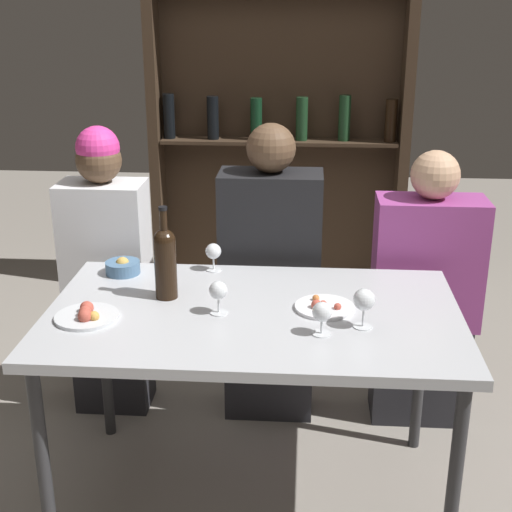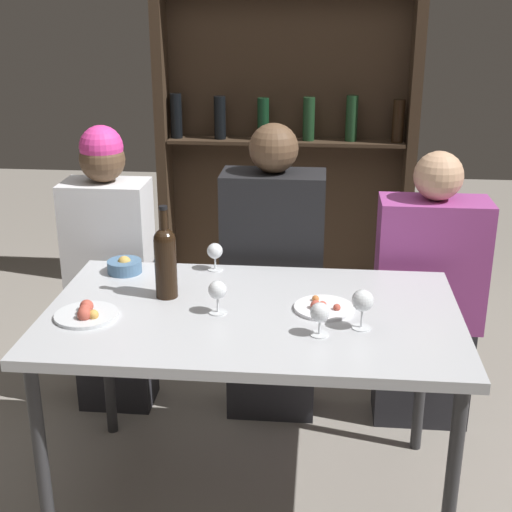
{
  "view_description": "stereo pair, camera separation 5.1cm",
  "coord_description": "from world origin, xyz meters",
  "px_view_note": "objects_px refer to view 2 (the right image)",
  "views": [
    {
      "loc": [
        0.17,
        -2.18,
        1.76
      ],
      "look_at": [
        0.0,
        0.13,
        0.9
      ],
      "focal_mm": 50.0,
      "sensor_mm": 36.0,
      "label": 1
    },
    {
      "loc": [
        0.22,
        -2.18,
        1.76
      ],
      "look_at": [
        0.0,
        0.13,
        0.9
      ],
      "focal_mm": 50.0,
      "sensor_mm": 36.0,
      "label": 2
    }
  ],
  "objects_px": {
    "wine_bottle": "(165,259)",
    "food_plate_1": "(86,313)",
    "seated_person_right": "(427,301)",
    "seated_person_center": "(272,284)",
    "wine_glass_2": "(320,314)",
    "wine_glass_1": "(363,302)",
    "snack_bowl": "(125,266)",
    "food_plate_0": "(323,307)",
    "seated_person_left": "(111,277)",
    "wine_glass_3": "(217,291)",
    "wine_glass_0": "(215,252)"
  },
  "relations": [
    {
      "from": "wine_glass_1",
      "to": "food_plate_1",
      "type": "height_order",
      "value": "wine_glass_1"
    },
    {
      "from": "seated_person_left",
      "to": "food_plate_0",
      "type": "bearing_deg",
      "value": -31.99
    },
    {
      "from": "wine_glass_1",
      "to": "seated_person_left",
      "type": "xyz_separation_m",
      "value": [
        -1.03,
        0.7,
        -0.23
      ]
    },
    {
      "from": "food_plate_0",
      "to": "food_plate_1",
      "type": "distance_m",
      "value": 0.79
    },
    {
      "from": "food_plate_0",
      "to": "seated_person_left",
      "type": "distance_m",
      "value": 1.08
    },
    {
      "from": "wine_glass_1",
      "to": "seated_person_right",
      "type": "xyz_separation_m",
      "value": [
        0.31,
        0.7,
        -0.29
      ]
    },
    {
      "from": "seated_person_left",
      "to": "seated_person_center",
      "type": "xyz_separation_m",
      "value": [
        0.7,
        0.0,
        -0.01
      ]
    },
    {
      "from": "food_plate_1",
      "to": "wine_glass_1",
      "type": "bearing_deg",
      "value": 0.16
    },
    {
      "from": "wine_glass_3",
      "to": "seated_person_center",
      "type": "xyz_separation_m",
      "value": [
        0.14,
        0.63,
        -0.23
      ]
    },
    {
      "from": "wine_glass_2",
      "to": "snack_bowl",
      "type": "relative_size",
      "value": 0.83
    },
    {
      "from": "food_plate_1",
      "to": "seated_person_right",
      "type": "height_order",
      "value": "seated_person_right"
    },
    {
      "from": "wine_glass_2",
      "to": "seated_person_left",
      "type": "relative_size",
      "value": 0.09
    },
    {
      "from": "wine_glass_1",
      "to": "wine_glass_2",
      "type": "bearing_deg",
      "value": -155.57
    },
    {
      "from": "seated_person_center",
      "to": "wine_glass_1",
      "type": "bearing_deg",
      "value": -64.52
    },
    {
      "from": "snack_bowl",
      "to": "food_plate_0",
      "type": "bearing_deg",
      "value": -19.89
    },
    {
      "from": "wine_bottle",
      "to": "food_plate_0",
      "type": "height_order",
      "value": "wine_bottle"
    },
    {
      "from": "food_plate_1",
      "to": "seated_person_center",
      "type": "bearing_deg",
      "value": 51.15
    },
    {
      "from": "snack_bowl",
      "to": "wine_glass_3",
      "type": "bearing_deg",
      "value": -39.23
    },
    {
      "from": "food_plate_1",
      "to": "seated_person_right",
      "type": "xyz_separation_m",
      "value": [
        1.21,
        0.7,
        -0.22
      ]
    },
    {
      "from": "wine_glass_2",
      "to": "wine_glass_3",
      "type": "xyz_separation_m",
      "value": [
        -0.34,
        0.13,
        0.01
      ]
    },
    {
      "from": "wine_glass_3",
      "to": "seated_person_left",
      "type": "relative_size",
      "value": 0.09
    },
    {
      "from": "seated_person_left",
      "to": "seated_person_right",
      "type": "height_order",
      "value": "seated_person_left"
    },
    {
      "from": "wine_bottle",
      "to": "food_plate_1",
      "type": "relative_size",
      "value": 1.58
    },
    {
      "from": "food_plate_0",
      "to": "food_plate_1",
      "type": "bearing_deg",
      "value": -170.25
    },
    {
      "from": "seated_person_left",
      "to": "wine_glass_0",
      "type": "bearing_deg",
      "value": -25.51
    },
    {
      "from": "wine_bottle",
      "to": "seated_person_left",
      "type": "height_order",
      "value": "seated_person_left"
    },
    {
      "from": "food_plate_1",
      "to": "snack_bowl",
      "type": "distance_m",
      "value": 0.41
    },
    {
      "from": "wine_glass_0",
      "to": "wine_glass_2",
      "type": "relative_size",
      "value": 0.99
    },
    {
      "from": "wine_glass_0",
      "to": "snack_bowl",
      "type": "xyz_separation_m",
      "value": [
        -0.34,
        -0.06,
        -0.05
      ]
    },
    {
      "from": "food_plate_0",
      "to": "seated_person_left",
      "type": "xyz_separation_m",
      "value": [
        -0.91,
        0.57,
        -0.15
      ]
    },
    {
      "from": "food_plate_1",
      "to": "wine_glass_3",
      "type": "bearing_deg",
      "value": 10.02
    },
    {
      "from": "food_plate_1",
      "to": "seated_person_center",
      "type": "xyz_separation_m",
      "value": [
        0.57,
        0.7,
        -0.16
      ]
    },
    {
      "from": "wine_bottle",
      "to": "seated_person_right",
      "type": "relative_size",
      "value": 0.28
    },
    {
      "from": "snack_bowl",
      "to": "seated_person_left",
      "type": "height_order",
      "value": "seated_person_left"
    },
    {
      "from": "wine_glass_1",
      "to": "seated_person_left",
      "type": "relative_size",
      "value": 0.1
    },
    {
      "from": "wine_bottle",
      "to": "food_plate_1",
      "type": "height_order",
      "value": "wine_bottle"
    },
    {
      "from": "wine_glass_3",
      "to": "seated_person_right",
      "type": "xyz_separation_m",
      "value": [
        0.79,
        0.63,
        -0.28
      ]
    },
    {
      "from": "wine_glass_1",
      "to": "wine_glass_3",
      "type": "height_order",
      "value": "wine_glass_1"
    },
    {
      "from": "wine_glass_1",
      "to": "wine_glass_2",
      "type": "relative_size",
      "value": 1.21
    },
    {
      "from": "snack_bowl",
      "to": "wine_bottle",
      "type": "bearing_deg",
      "value": -45.36
    },
    {
      "from": "wine_bottle",
      "to": "food_plate_1",
      "type": "xyz_separation_m",
      "value": [
        -0.23,
        -0.2,
        -0.13
      ]
    },
    {
      "from": "wine_glass_1",
      "to": "food_plate_0",
      "type": "distance_m",
      "value": 0.2
    },
    {
      "from": "wine_bottle",
      "to": "snack_bowl",
      "type": "bearing_deg",
      "value": 134.64
    },
    {
      "from": "wine_glass_1",
      "to": "wine_bottle",
      "type": "bearing_deg",
      "value": 163.92
    },
    {
      "from": "wine_glass_1",
      "to": "seated_person_center",
      "type": "relative_size",
      "value": 0.1
    },
    {
      "from": "wine_glass_3",
      "to": "seated_person_center",
      "type": "distance_m",
      "value": 0.68
    },
    {
      "from": "seated_person_center",
      "to": "wine_glass_2",
      "type": "bearing_deg",
      "value": -75.21
    },
    {
      "from": "snack_bowl",
      "to": "seated_person_center",
      "type": "bearing_deg",
      "value": 28.2
    },
    {
      "from": "wine_glass_0",
      "to": "food_plate_0",
      "type": "height_order",
      "value": "wine_glass_0"
    },
    {
      "from": "wine_glass_1",
      "to": "seated_person_left",
      "type": "height_order",
      "value": "seated_person_left"
    }
  ]
}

